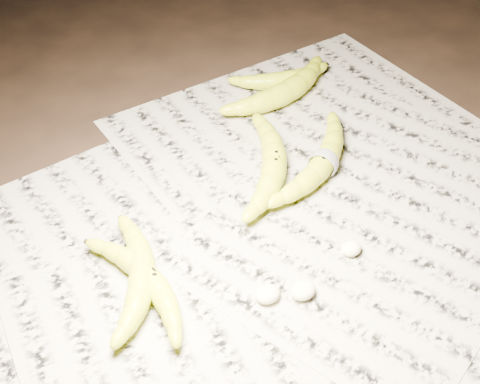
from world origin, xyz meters
TOP-DOWN VIEW (x-y plane):
  - ground at (0.00, 0.00)m, footprint 3.00×3.00m
  - newspaper_patch at (0.01, 0.02)m, footprint 0.90×0.70m
  - banana_left_a at (-0.17, -0.01)m, footprint 0.06×0.19m
  - banana_left_b at (-0.18, 0.00)m, footprint 0.14×0.19m
  - banana_center at (0.09, 0.08)m, footprint 0.18×0.20m
  - banana_taped at (0.15, 0.04)m, footprint 0.22×0.15m
  - banana_upper_a at (0.22, 0.22)m, footprint 0.22×0.09m
  - banana_upper_b at (0.25, 0.26)m, footprint 0.16×0.10m
  - measuring_tape at (0.15, 0.04)m, footprint 0.02×0.04m
  - flesh_chunk_a at (-0.06, -0.11)m, footprint 0.03×0.03m
  - flesh_chunk_b at (-0.02, -0.13)m, footprint 0.03×0.03m
  - flesh_chunk_c at (0.08, -0.11)m, footprint 0.03×0.02m

SIDE VIEW (x-z plane):
  - ground at x=0.00m, z-range 0.00..0.00m
  - newspaper_patch at x=0.01m, z-range 0.00..0.01m
  - flesh_chunk_c at x=0.08m, z-range 0.01..0.03m
  - flesh_chunk_a at x=-0.06m, z-range 0.01..0.03m
  - flesh_chunk_b at x=-0.02m, z-range 0.01..0.03m
  - banana_upper_b at x=0.25m, z-range 0.01..0.04m
  - banana_left_a at x=-0.17m, z-range 0.01..0.04m
  - banana_left_b at x=-0.18m, z-range 0.01..0.04m
  - measuring_tape at x=0.15m, z-range 0.00..0.05m
  - banana_taped at x=0.15m, z-range 0.01..0.04m
  - banana_center at x=0.09m, z-range 0.01..0.05m
  - banana_upper_a at x=0.22m, z-range 0.01..0.05m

